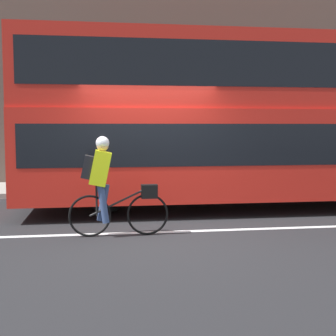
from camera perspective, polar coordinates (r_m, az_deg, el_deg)
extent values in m
plane|color=#232326|center=(7.63, -1.40, -8.25)|extent=(80.00, 80.00, 0.00)
cube|color=silver|center=(7.86, -1.61, -7.83)|extent=(50.00, 0.14, 0.01)
cube|color=#A8A399|center=(13.07, -4.27, -2.38)|extent=(60.00, 2.45, 0.13)
cube|color=brown|center=(14.44, -4.74, 11.95)|extent=(60.00, 0.30, 6.98)
cylinder|color=black|center=(9.76, -7.56, -2.30)|extent=(1.03, 0.30, 1.03)
cube|color=red|center=(10.13, 8.84, 1.87)|extent=(9.25, 2.41, 1.79)
cube|color=black|center=(10.13, 8.86, 3.08)|extent=(8.88, 2.43, 0.79)
cube|color=red|center=(10.18, 8.97, 11.15)|extent=(9.25, 2.31, 1.50)
cube|color=black|center=(10.19, 8.98, 11.57)|extent=(8.88, 2.33, 0.84)
torus|color=black|center=(7.62, -2.51, -5.67)|extent=(0.67, 0.04, 0.67)
torus|color=black|center=(7.59, -9.52, -5.79)|extent=(0.67, 0.04, 0.67)
cylinder|color=black|center=(7.55, -6.02, -4.13)|extent=(0.94, 0.03, 0.46)
cylinder|color=black|center=(7.54, -8.70, -3.93)|extent=(0.03, 0.03, 0.50)
cube|color=black|center=(7.56, -2.29, -2.87)|extent=(0.26, 0.16, 0.22)
cube|color=#D8EA19|center=(7.48, -8.26, -0.01)|extent=(0.37, 0.32, 0.58)
cube|color=black|center=(7.48, -9.79, 0.13)|extent=(0.21, 0.26, 0.38)
cylinder|color=#384C7A|center=(7.64, -7.90, -4.19)|extent=(0.21, 0.11, 0.61)
cylinder|color=#384C7A|center=(7.46, -7.90, -4.41)|extent=(0.19, 0.11, 0.61)
sphere|color=tan|center=(7.46, -7.99, 2.72)|extent=(0.19, 0.19, 0.19)
sphere|color=silver|center=(7.46, -7.99, 3.05)|extent=(0.21, 0.21, 0.21)
cylinder|color=#59595B|center=(13.49, 10.04, 3.35)|extent=(0.07, 0.07, 2.48)
cube|color=#1959B2|center=(13.46, 10.16, 7.65)|extent=(0.36, 0.02, 0.36)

